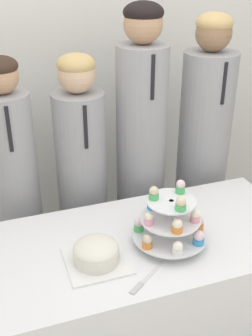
# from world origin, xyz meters

# --- Properties ---
(wall_back) EXTENTS (9.00, 0.06, 2.70)m
(wall_back) POSITION_xyz_m (0.00, 1.47, 1.35)
(wall_back) COLOR silver
(wall_back) RESTS_ON ground_plane
(table) EXTENTS (1.40, 0.69, 0.75)m
(table) POSITION_xyz_m (0.00, 0.34, 0.37)
(table) COLOR white
(table) RESTS_ON ground_plane
(round_cake) EXTENTS (0.25, 0.25, 0.10)m
(round_cake) POSITION_xyz_m (-0.27, 0.27, 0.79)
(round_cake) COLOR white
(round_cake) RESTS_ON table
(cake_knife) EXTENTS (0.20, 0.15, 0.01)m
(cake_knife) POSITION_xyz_m (-0.13, 0.09, 0.75)
(cake_knife) COLOR silver
(cake_knife) RESTS_ON table
(cupcake_stand) EXTENTS (0.32, 0.32, 0.27)m
(cupcake_stand) POSITION_xyz_m (0.07, 0.28, 0.86)
(cupcake_stand) COLOR silver
(cupcake_stand) RESTS_ON table
(student_0) EXTENTS (0.24, 0.25, 1.46)m
(student_0) POSITION_xyz_m (-0.52, 0.92, 0.71)
(student_0) COLOR #939399
(student_0) RESTS_ON ground_plane
(student_1) EXTENTS (0.27, 0.27, 1.44)m
(student_1) POSITION_xyz_m (-0.16, 0.92, 0.70)
(student_1) COLOR #939399
(student_1) RESTS_ON ground_plane
(student_2) EXTENTS (0.27, 0.28, 1.66)m
(student_2) POSITION_xyz_m (0.18, 0.92, 0.81)
(student_2) COLOR #939399
(student_2) RESTS_ON ground_plane
(student_3) EXTENTS (0.30, 0.30, 1.60)m
(student_3) POSITION_xyz_m (0.57, 0.92, 0.77)
(student_3) COLOR #939399
(student_3) RESTS_ON ground_plane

